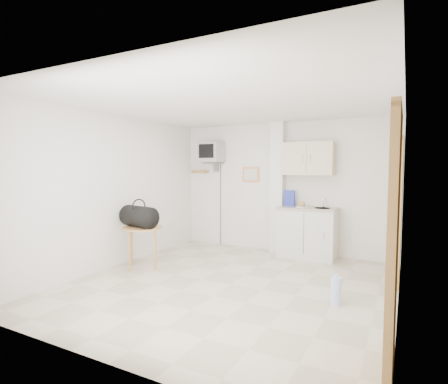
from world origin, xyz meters
The scene contains 7 objects.
ground centered at (0.00, 0.00, 0.00)m, with size 4.50×4.50×0.00m, color beige.
room_envelope centered at (0.24, 0.09, 1.54)m, with size 4.24×4.54×2.55m.
kitchenette centered at (0.57, 2.00, 0.80)m, with size 1.03×0.58×2.10m.
crt_television centered at (-1.45, 2.02, 1.94)m, with size 0.44×0.45×2.15m.
round_table centered at (-1.65, 0.09, 0.58)m, with size 0.64×0.64×0.67m.
duffel_bag centered at (-1.69, 0.07, 0.84)m, with size 0.69×0.48×0.46m.
water_bottle centered at (1.44, -0.06, 0.17)m, with size 0.13×0.13×0.38m.
Camera 1 is at (2.14, -4.28, 1.64)m, focal length 28.00 mm.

